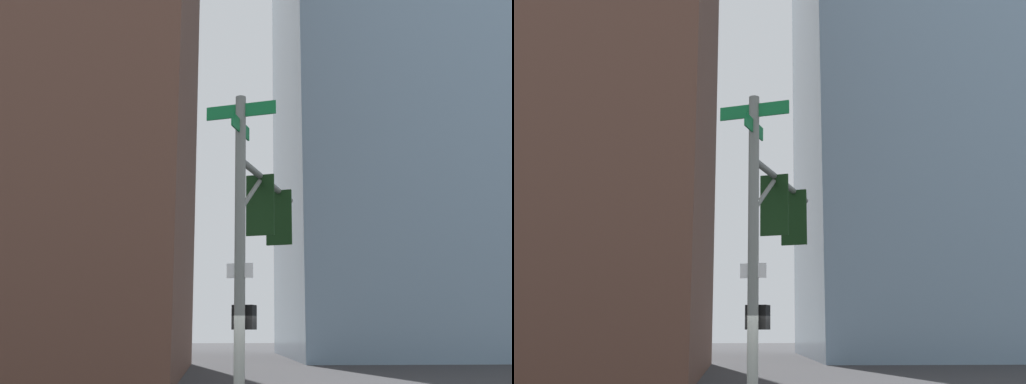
# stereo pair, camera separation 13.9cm
# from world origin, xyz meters

# --- Properties ---
(signal_pole_assembly) EXTENTS (1.91, 3.73, 6.27)m
(signal_pole_assembly) POSITION_xyz_m (0.58, 1.62, 4.07)
(signal_pole_assembly) COLOR slate
(signal_pole_assembly) RESTS_ON ground_plane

